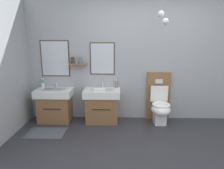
# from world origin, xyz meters

# --- Properties ---
(wall_back) EXTENTS (5.05, 0.61, 2.51)m
(wall_back) POSITION_xyz_m (-0.02, 1.75, 1.26)
(wall_back) COLOR #999EA3
(wall_back) RESTS_ON ground
(bath_mat) EXTENTS (0.68, 0.44, 0.01)m
(bath_mat) POSITION_xyz_m (-1.84, 0.90, 0.01)
(bath_mat) COLOR #474C56
(bath_mat) RESTS_ON ground
(vanity_sink_left) EXTENTS (0.72, 0.48, 0.68)m
(vanity_sink_left) POSITION_xyz_m (-1.84, 1.49, 0.36)
(vanity_sink_left) COLOR brown
(vanity_sink_left) RESTS_ON ground
(tap_on_left_sink) EXTENTS (0.03, 0.13, 0.11)m
(tap_on_left_sink) POSITION_xyz_m (-1.84, 1.67, 0.75)
(tap_on_left_sink) COLOR silver
(tap_on_left_sink) RESTS_ON vanity_sink_left
(vanity_sink_right) EXTENTS (0.72, 0.48, 0.68)m
(vanity_sink_right) POSITION_xyz_m (-0.88, 1.49, 0.36)
(vanity_sink_right) COLOR brown
(vanity_sink_right) RESTS_ON ground
(tap_on_right_sink) EXTENTS (0.03, 0.13, 0.11)m
(tap_on_right_sink) POSITION_xyz_m (-0.88, 1.67, 0.75)
(tap_on_right_sink) COLOR silver
(tap_on_right_sink) RESTS_ON vanity_sink_right
(toilet) EXTENTS (0.48, 0.62, 1.00)m
(toilet) POSITION_xyz_m (0.28, 1.49, 0.38)
(toilet) COLOR brown
(toilet) RESTS_ON ground
(toothbrush_cup) EXTENTS (0.07, 0.07, 0.20)m
(toothbrush_cup) POSITION_xyz_m (-2.13, 1.66, 0.73)
(toothbrush_cup) COLOR silver
(toothbrush_cup) RESTS_ON vanity_sink_left
(soap_dispenser) EXTENTS (0.06, 0.06, 0.18)m
(soap_dispenser) POSITION_xyz_m (-0.58, 1.67, 0.75)
(soap_dispenser) COLOR gray
(soap_dispenser) RESTS_ON vanity_sink_right
(folded_hand_towel) EXTENTS (0.22, 0.16, 0.04)m
(folded_hand_towel) POSITION_xyz_m (-0.92, 1.35, 0.70)
(folded_hand_towel) COLOR white
(folded_hand_towel) RESTS_ON vanity_sink_right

